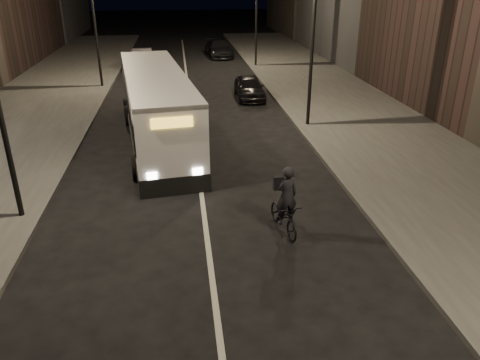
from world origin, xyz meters
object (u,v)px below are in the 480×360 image
object	(u,v)px
city_bus	(156,105)
car_mid	(142,57)
streetlight_right_mid	(309,12)
cyclist_on_bicycle	(285,210)
car_far	(219,48)
streetlight_left_far	(96,1)
car_near	(249,87)

from	to	relation	value
city_bus	car_mid	bearing A→B (deg)	88.16
streetlight_right_mid	cyclist_on_bicycle	world-z (taller)	streetlight_right_mid
streetlight_right_mid	city_bus	world-z (taller)	streetlight_right_mid
car_mid	car_far	distance (m)	7.61
car_mid	city_bus	bearing A→B (deg)	92.23
streetlight_left_far	city_bus	bearing A→B (deg)	-71.55
streetlight_right_mid	city_bus	size ratio (longest dim) A/B	0.69
streetlight_left_far	car_near	bearing A→B (deg)	-23.94
car_near	car_far	world-z (taller)	car_far
car_mid	car_far	world-z (taller)	car_mid
cyclist_on_bicycle	car_near	xyz separation A→B (m)	(1.32, 15.81, -0.04)
city_bus	car_mid	world-z (taller)	city_bus
city_bus	cyclist_on_bicycle	bearing A→B (deg)	-73.06
streetlight_left_far	cyclist_on_bicycle	world-z (taller)	streetlight_left_far
streetlight_left_far	car_near	size ratio (longest dim) A/B	2.05
streetlight_right_mid	city_bus	distance (m)	7.93
car_mid	car_far	bearing A→B (deg)	-152.33
streetlight_right_mid	car_mid	xyz separation A→B (m)	(-8.73, 17.46, -4.62)
city_bus	cyclist_on_bicycle	world-z (taller)	city_bus
cyclist_on_bicycle	car_far	size ratio (longest dim) A/B	0.43
car_far	streetlight_left_far	bearing A→B (deg)	-132.03
streetlight_right_mid	car_mid	distance (m)	20.06
car_mid	car_near	bearing A→B (deg)	118.21
city_bus	car_near	bearing A→B (deg)	46.91
city_bus	car_far	size ratio (longest dim) A/B	2.37
streetlight_right_mid	streetlight_left_far	size ratio (longest dim) A/B	1.00
city_bus	car_mid	size ratio (longest dim) A/B	2.61
city_bus	car_far	xyz separation A→B (m)	(4.73, 22.56, -0.98)
streetlight_right_mid	car_far	world-z (taller)	streetlight_right_mid
streetlight_right_mid	streetlight_left_far	distance (m)	14.62
cyclist_on_bicycle	car_near	world-z (taller)	cyclist_on_bicycle
streetlight_right_mid	car_mid	bearing A→B (deg)	116.56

